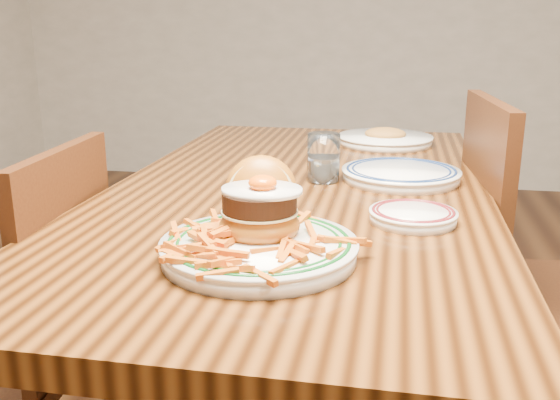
% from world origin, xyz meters
% --- Properties ---
extents(table, '(0.85, 1.60, 0.75)m').
position_xyz_m(table, '(0.00, 0.00, 0.66)').
color(table, black).
rests_on(table, floor).
extents(chair_left, '(0.44, 0.44, 0.87)m').
position_xyz_m(chair_left, '(-0.56, -0.28, 0.47)').
color(chair_left, '#3B1F0C').
rests_on(chair_left, floor).
extents(chair_right, '(0.48, 0.48, 0.94)m').
position_xyz_m(chair_right, '(0.55, 0.14, 0.50)').
color(chair_right, '#3B1F0C').
rests_on(chair_right, floor).
extents(main_plate, '(0.32, 0.33, 0.15)m').
position_xyz_m(main_plate, '(0.01, -0.45, 0.79)').
color(main_plate, white).
rests_on(main_plate, table).
extents(side_plate, '(0.16, 0.16, 0.03)m').
position_xyz_m(side_plate, '(0.25, -0.23, 0.76)').
color(side_plate, white).
rests_on(side_plate, table).
extents(rear_plate, '(0.28, 0.28, 0.03)m').
position_xyz_m(rear_plate, '(0.23, 0.09, 0.77)').
color(rear_plate, white).
rests_on(rear_plate, table).
extents(water_glass, '(0.08, 0.08, 0.11)m').
position_xyz_m(water_glass, '(0.05, 0.05, 0.80)').
color(water_glass, white).
rests_on(water_glass, table).
extents(far_plate, '(0.29, 0.29, 0.05)m').
position_xyz_m(far_plate, '(0.18, 0.55, 0.77)').
color(far_plate, white).
rests_on(far_plate, table).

